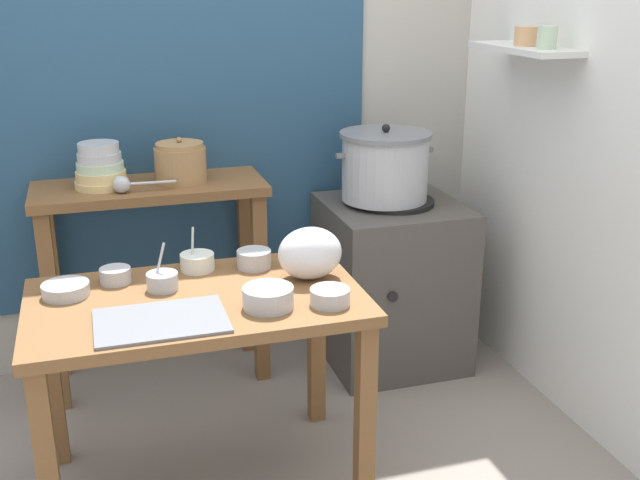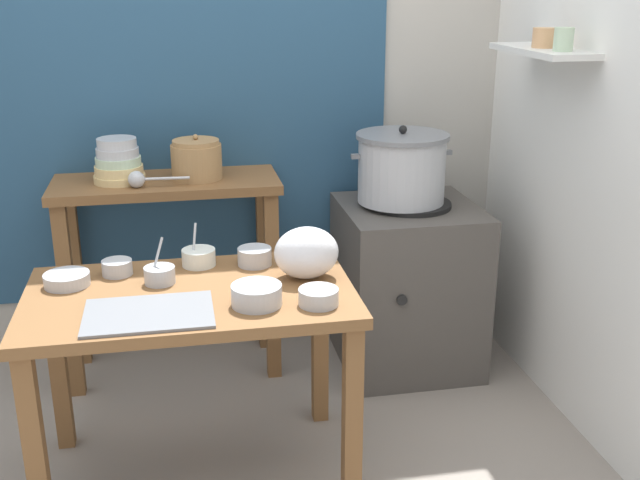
{
  "view_description": "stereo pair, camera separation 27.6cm",
  "coord_description": "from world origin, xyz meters",
  "px_view_note": "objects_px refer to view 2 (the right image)",
  "views": [
    {
      "loc": [
        -0.44,
        -2.35,
        1.72
      ],
      "look_at": [
        0.33,
        0.16,
        0.82
      ],
      "focal_mm": 43.0,
      "sensor_mm": 36.0,
      "label": 1
    },
    {
      "loc": [
        -0.17,
        -2.41,
        1.72
      ],
      "look_at": [
        0.33,
        0.16,
        0.82
      ],
      "focal_mm": 43.0,
      "sensor_mm": 36.0,
      "label": 2
    }
  ],
  "objects_px": {
    "prep_bowl_6": "(257,294)",
    "stove_block": "(407,285)",
    "back_shelf_table": "(169,229)",
    "plastic_bag": "(306,253)",
    "prep_bowl_4": "(67,279)",
    "prep_bowl_0": "(255,256)",
    "prep_bowl_5": "(160,274)",
    "clay_pot": "(197,159)",
    "prep_bowl_2": "(117,267)",
    "prep_bowl_1": "(199,257)",
    "bowl_stack_enamel": "(118,162)",
    "ladle": "(139,179)",
    "prep_bowl_3": "(318,296)",
    "serving_tray": "(149,313)",
    "prep_table": "(192,321)",
    "steamer_pot": "(402,168)"
  },
  "relations": [
    {
      "from": "prep_bowl_6",
      "to": "stove_block",
      "type": "bearing_deg",
      "value": 47.46
    },
    {
      "from": "back_shelf_table",
      "to": "plastic_bag",
      "type": "distance_m",
      "value": 0.92
    },
    {
      "from": "back_shelf_table",
      "to": "prep_bowl_4",
      "type": "bearing_deg",
      "value": -116.47
    },
    {
      "from": "prep_bowl_0",
      "to": "prep_bowl_5",
      "type": "bearing_deg",
      "value": -161.32
    },
    {
      "from": "clay_pot",
      "to": "prep_bowl_4",
      "type": "distance_m",
      "value": 0.88
    },
    {
      "from": "prep_bowl_2",
      "to": "prep_bowl_1",
      "type": "bearing_deg",
      "value": 7.5
    },
    {
      "from": "bowl_stack_enamel",
      "to": "stove_block",
      "type": "bearing_deg",
      "value": -6.17
    },
    {
      "from": "stove_block",
      "to": "prep_bowl_6",
      "type": "height_order",
      "value": "prep_bowl_6"
    },
    {
      "from": "plastic_bag",
      "to": "prep_bowl_1",
      "type": "xyz_separation_m",
      "value": [
        -0.37,
        0.19,
        -0.06
      ]
    },
    {
      "from": "ladle",
      "to": "prep_bowl_2",
      "type": "relative_size",
      "value": 2.35
    },
    {
      "from": "prep_bowl_1",
      "to": "prep_bowl_3",
      "type": "bearing_deg",
      "value": -50.0
    },
    {
      "from": "serving_tray",
      "to": "prep_bowl_5",
      "type": "bearing_deg",
      "value": 82.65
    },
    {
      "from": "prep_bowl_4",
      "to": "prep_bowl_5",
      "type": "distance_m",
      "value": 0.31
    },
    {
      "from": "prep_bowl_6",
      "to": "back_shelf_table",
      "type": "bearing_deg",
      "value": 105.59
    },
    {
      "from": "prep_bowl_2",
      "to": "prep_bowl_4",
      "type": "xyz_separation_m",
      "value": [
        -0.16,
        -0.07,
        -0.01
      ]
    },
    {
      "from": "back_shelf_table",
      "to": "prep_bowl_5",
      "type": "height_order",
      "value": "back_shelf_table"
    },
    {
      "from": "bowl_stack_enamel",
      "to": "ladle",
      "type": "xyz_separation_m",
      "value": [
        0.08,
        -0.11,
        -0.05
      ]
    },
    {
      "from": "prep_table",
      "to": "prep_bowl_0",
      "type": "height_order",
      "value": "prep_bowl_0"
    },
    {
      "from": "back_shelf_table",
      "to": "serving_tray",
      "type": "distance_m",
      "value": 1.0
    },
    {
      "from": "steamer_pot",
      "to": "prep_bowl_5",
      "type": "bearing_deg",
      "value": -149.3
    },
    {
      "from": "steamer_pot",
      "to": "ladle",
      "type": "height_order",
      "value": "steamer_pot"
    },
    {
      "from": "clay_pot",
      "to": "prep_bowl_1",
      "type": "xyz_separation_m",
      "value": [
        -0.03,
        -0.58,
        -0.23
      ]
    },
    {
      "from": "back_shelf_table",
      "to": "plastic_bag",
      "type": "xyz_separation_m",
      "value": [
        0.47,
        -0.78,
        0.13
      ]
    },
    {
      "from": "prep_bowl_1",
      "to": "prep_bowl_2",
      "type": "xyz_separation_m",
      "value": [
        -0.29,
        -0.04,
        -0.0
      ]
    },
    {
      "from": "bowl_stack_enamel",
      "to": "prep_bowl_1",
      "type": "bearing_deg",
      "value": -63.26
    },
    {
      "from": "prep_table",
      "to": "ladle",
      "type": "distance_m",
      "value": 0.81
    },
    {
      "from": "ladle",
      "to": "prep_bowl_2",
      "type": "bearing_deg",
      "value": -98.21
    },
    {
      "from": "prep_table",
      "to": "prep_bowl_6",
      "type": "height_order",
      "value": "prep_bowl_6"
    },
    {
      "from": "prep_bowl_3",
      "to": "clay_pot",
      "type": "bearing_deg",
      "value": 108.21
    },
    {
      "from": "clay_pot",
      "to": "prep_bowl_5",
      "type": "bearing_deg",
      "value": -102.93
    },
    {
      "from": "stove_block",
      "to": "prep_bowl_3",
      "type": "height_order",
      "value": "stove_block"
    },
    {
      "from": "serving_tray",
      "to": "prep_bowl_2",
      "type": "height_order",
      "value": "prep_bowl_2"
    },
    {
      "from": "stove_block",
      "to": "plastic_bag",
      "type": "relative_size",
      "value": 3.45
    },
    {
      "from": "prep_bowl_5",
      "to": "steamer_pot",
      "type": "bearing_deg",
      "value": 30.7
    },
    {
      "from": "steamer_pot",
      "to": "prep_bowl_1",
      "type": "distance_m",
      "value": 1.04
    },
    {
      "from": "bowl_stack_enamel",
      "to": "prep_bowl_5",
      "type": "relative_size",
      "value": 1.37
    },
    {
      "from": "back_shelf_table",
      "to": "prep_bowl_2",
      "type": "bearing_deg",
      "value": -106.25
    },
    {
      "from": "back_shelf_table",
      "to": "bowl_stack_enamel",
      "type": "distance_m",
      "value": 0.36
    },
    {
      "from": "clay_pot",
      "to": "ladle",
      "type": "xyz_separation_m",
      "value": [
        -0.24,
        -0.11,
        -0.05
      ]
    },
    {
      "from": "steamer_pot",
      "to": "prep_table",
      "type": "bearing_deg",
      "value": -142.99
    },
    {
      "from": "clay_pot",
      "to": "serving_tray",
      "type": "xyz_separation_m",
      "value": [
        -0.2,
        -0.99,
        -0.26
      ]
    },
    {
      "from": "serving_tray",
      "to": "prep_bowl_3",
      "type": "height_order",
      "value": "prep_bowl_3"
    },
    {
      "from": "prep_table",
      "to": "back_shelf_table",
      "type": "bearing_deg",
      "value": 94.55
    },
    {
      "from": "stove_block",
      "to": "steamer_pot",
      "type": "xyz_separation_m",
      "value": [
        -0.04,
        0.02,
        0.55
      ]
    },
    {
      "from": "prep_table",
      "to": "steamer_pot",
      "type": "distance_m",
      "value": 1.23
    },
    {
      "from": "plastic_bag",
      "to": "prep_bowl_4",
      "type": "bearing_deg",
      "value": 174.05
    },
    {
      "from": "stove_block",
      "to": "bowl_stack_enamel",
      "type": "height_order",
      "value": "bowl_stack_enamel"
    },
    {
      "from": "back_shelf_table",
      "to": "prep_bowl_5",
      "type": "xyz_separation_m",
      "value": [
        -0.03,
        -0.73,
        0.07
      ]
    },
    {
      "from": "ladle",
      "to": "prep_bowl_3",
      "type": "height_order",
      "value": "ladle"
    },
    {
      "from": "bowl_stack_enamel",
      "to": "prep_bowl_3",
      "type": "distance_m",
      "value": 1.24
    }
  ]
}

